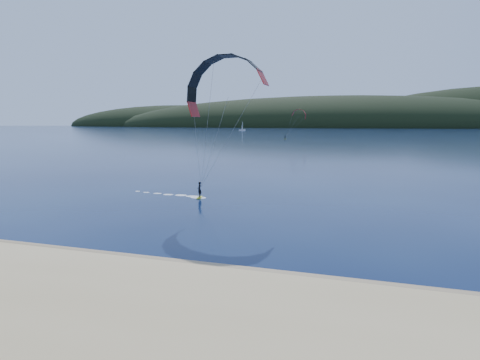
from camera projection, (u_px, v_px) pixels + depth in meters
The scene contains 6 objects.
ground at pixel (116, 293), 21.83m from camera, with size 1800.00×1800.00×0.00m, color #061233.
wet_sand at pixel (157, 264), 26.08m from camera, with size 220.00×2.50×0.10m.
headland at pixel (358, 127), 726.19m from camera, with size 1200.00×310.00×140.00m.
kitesurfer_near at pixel (226, 100), 41.63m from camera, with size 20.77×7.90×15.45m.
kitesurfer_far at pixel (299, 117), 210.19m from camera, with size 13.19×8.55×15.72m.
sailboat at pixel (242, 130), 435.77m from camera, with size 7.28×4.80×10.17m.
Camera 1 is at (12.59, -17.80, 9.21)m, focal length 30.06 mm.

